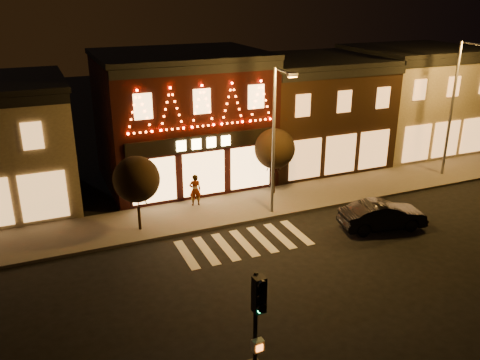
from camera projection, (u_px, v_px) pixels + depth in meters
ground at (281, 283)px, 21.87m from camera, size 120.00×120.00×0.00m
sidewalk_far at (248, 206)px, 29.46m from camera, size 44.00×4.00×0.15m
building_pulp at (182, 118)px, 32.41m from camera, size 10.20×8.34×8.30m
building_right_a at (311, 110)px, 36.05m from camera, size 9.20×8.28×7.50m
building_right_b at (411, 98)px, 39.29m from camera, size 9.20×8.28×7.80m
traffic_signal_near at (258, 319)px, 13.89m from camera, size 0.34×0.48×4.68m
streetlamp_mid at (276, 131)px, 26.66m from camera, size 0.52×1.84×8.03m
streetlamp_right at (457, 99)px, 32.35m from camera, size 0.68×2.00×8.73m
tree_left at (136, 179)px, 25.48m from camera, size 2.37×2.37×3.96m
tree_right at (275, 149)px, 30.12m from camera, size 2.42×2.42×4.04m
dark_sedan at (383, 215)px, 26.61m from camera, size 4.74×2.36×1.49m
pedestrian at (195, 190)px, 29.06m from camera, size 0.74×0.54×1.87m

